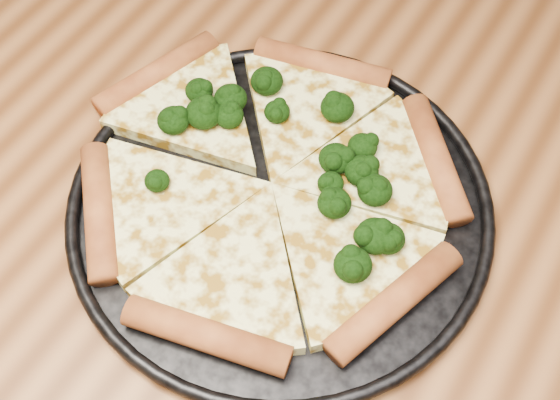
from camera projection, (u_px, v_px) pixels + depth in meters
The scene contains 4 objects.
dining_table at pixel (250, 287), 0.68m from camera, with size 1.20×0.90×0.75m.
pizza_pan at pixel (280, 206), 0.61m from camera, with size 0.35×0.35×0.02m.
pizza at pixel (269, 182), 0.61m from camera, with size 0.35×0.32×0.02m.
broccoli_florets at pixel (297, 154), 0.62m from camera, with size 0.24×0.17×0.02m.
Camera 1 is at (0.18, -0.25, 1.27)m, focal length 48.14 mm.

